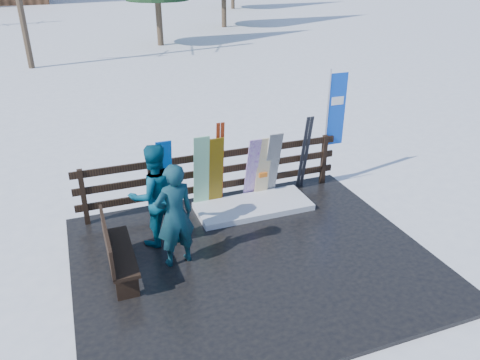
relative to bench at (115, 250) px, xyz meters
name	(u,v)px	position (x,y,z in m)	size (l,w,h in m)	color
ground	(253,261)	(2.25, -0.29, -0.60)	(700.00, 700.00, 0.00)	white
deck	(253,259)	(2.25, -0.29, -0.56)	(6.00, 5.00, 0.08)	black
fence	(214,173)	(2.25, 1.91, 0.14)	(5.60, 0.10, 1.15)	black
snow_patch	(253,206)	(2.90, 1.31, -0.46)	(2.34, 1.00, 0.12)	white
bench	(115,250)	(0.00, 0.00, 0.00)	(0.41, 1.50, 0.97)	black
snowboard_0	(165,178)	(1.18, 1.69, 0.31)	(0.30, 0.03, 1.67)	blue
snowboard_1	(201,173)	(1.93, 1.69, 0.29)	(0.32, 0.03, 1.63)	white
snowboard_2	(216,172)	(2.23, 1.69, 0.26)	(0.29, 0.03, 1.56)	#D39703
snowboard_3	(252,169)	(3.02, 1.69, 0.21)	(0.26, 0.03, 1.49)	white
snowboard_4	(272,165)	(3.48, 1.69, 0.23)	(0.30, 0.03, 1.53)	black
snowboard_5	(263,168)	(3.27, 1.69, 0.19)	(0.29, 0.03, 1.43)	white
ski_pair_a	(220,164)	(2.34, 1.76, 0.40)	(0.16, 0.24, 1.83)	#9F3113
ski_pair_b	(305,153)	(4.27, 1.76, 0.36)	(0.17, 0.33, 1.74)	black
rental_flag	(334,114)	(5.05, 1.96, 1.09)	(0.45, 0.04, 2.60)	silver
person_front	(175,216)	(1.00, 0.05, 0.40)	(0.67, 0.44, 1.82)	#104948
person_back	(155,195)	(0.82, 0.80, 0.43)	(0.92, 0.72, 1.90)	navy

